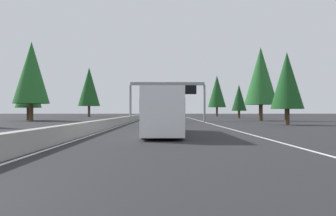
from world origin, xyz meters
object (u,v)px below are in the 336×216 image
Objects in this scene: bus_distant_a at (163,111)px; conifer_right_mid at (261,76)px; sign_gantry_overhead at (169,90)px; conifer_left_near at (31,73)px; sedan_far_right at (173,114)px; conifer_right_near at (287,81)px; conifer_left_mid at (28,86)px; conifer_left_far at (89,87)px; conifer_right_distant at (217,91)px; minivan_mid_right at (164,116)px; conifer_right_far at (239,98)px; pickup_mid_left at (165,116)px.

bus_distant_a is 0.89× the size of conifer_right_mid.
sign_gantry_overhead is 23.64m from conifer_left_near.
sedan_far_right is 0.34× the size of conifer_right_mid.
conifer_left_near is (16.22, 37.63, 2.85)m from conifer_right_near.
conifer_left_far reaches higher than conifer_left_mid.
conifer_left_near is at bearing 159.52° from sedan_far_right.
conifer_right_distant is at bearing -17.03° from sign_gantry_overhead.
minivan_mid_right is 0.36× the size of conifer_right_distant.
conifer_right_far is (37.80, -2.84, -0.53)m from conifer_right_near.
conifer_left_mid is at bearing 34.15° from bus_distant_a.
pickup_mid_left is 0.38× the size of conifer_left_far.
bus_distant_a reaches higher than minivan_mid_right.
bus_distant_a is 78.22m from conifer_left_far.
pickup_mid_left is at bearing -0.95° from minivan_mid_right.
sedan_far_right is 70.62m from conifer_right_mid.
conifer_left_mid is at bearing 62.26° from conifer_right_near.
conifer_right_distant is at bearing -11.72° from bus_distant_a.
conifer_right_far is at bearing -4.30° from conifer_right_near.
conifer_left_far is (41.29, 22.71, 8.12)m from pickup_mid_left.
conifer_left_near is at bearing 92.85° from pickup_mid_left.
conifer_right_near is 70.58m from conifer_right_distant.
bus_distant_a is at bearing 179.97° from minivan_mid_right.
conifer_right_mid is at bearing -88.38° from conifer_left_near.
conifer_right_far is (20.46, -0.89, -3.00)m from conifer_right_mid.
conifer_right_far is 0.76× the size of conifer_left_mid.
conifer_right_distant reaches higher than conifer_right_mid.
conifer_right_far reaches higher than minivan_mid_right.
minivan_mid_right is 0.39× the size of conifer_right_mid.
conifer_left_mid is at bearing 138.91° from conifer_right_distant.
conifer_right_distant is 42.17m from conifer_left_far.
minivan_mid_right is 0.89× the size of pickup_mid_left.
minivan_mid_right is (-5.40, 0.79, -4.23)m from sign_gantry_overhead.
conifer_right_near is (15.90, -15.06, 3.69)m from bus_distant_a.
sign_gantry_overhead is 71.89m from sedan_far_right.
conifer_right_far is at bearing 179.98° from conifer_right_distant.
conifer_left_far reaches higher than conifer_right_near.
conifer_right_near is at bearing 173.59° from conifer_right_mid.
conifer_left_near is (32.13, 22.58, 6.55)m from bus_distant_a.
conifer_right_near is at bearing -117.74° from conifer_left_mid.
pickup_mid_left is at bearing -98.49° from conifer_left_mid.
conifer_left_near is 5.81m from conifer_left_mid.
conifer_right_near is 0.60× the size of conifer_left_far.
conifer_left_mid is at bearing 81.51° from pickup_mid_left.
sedan_far_right is at bearing -20.48° from conifer_left_near.
conifer_right_mid is at bearing 177.50° from conifer_right_far.
pickup_mid_left is at bearing 161.50° from conifer_right_distant.
pickup_mid_left is 0.53× the size of conifer_left_mid.
sedan_far_right is 0.32× the size of conifer_right_distant.
conifer_right_near is at bearing 175.70° from conifer_right_far.
minivan_mid_right is at bearing 163.71° from conifer_right_distant.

